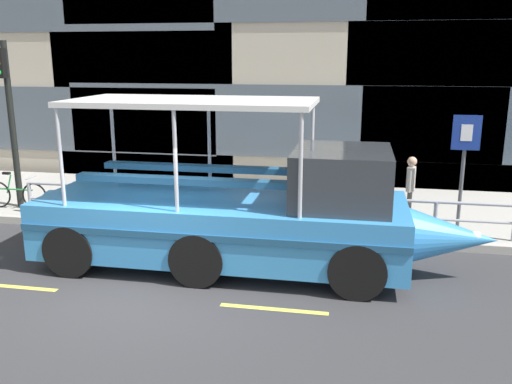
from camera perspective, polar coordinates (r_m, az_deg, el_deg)
ground_plane at (r=10.01m, az=-11.70°, el=-9.96°), size 120.00×120.00×0.00m
sidewalk at (r=15.00m, az=-3.63°, el=-1.17°), size 32.00×4.80×0.18m
curb_edge at (r=12.70m, az=-6.41°, el=-4.07°), size 32.00×0.18×0.18m
lane_centreline at (r=9.70m, az=-12.52°, el=-10.79°), size 25.80×0.12×0.01m
curb_guardrail at (r=12.53m, az=-0.40°, el=-1.20°), size 11.53×0.09×0.82m
traffic_light_pole at (r=15.15m, az=-24.63°, el=7.97°), size 0.24×0.46×4.24m
parking_sign at (r=12.76m, az=21.13°, el=3.82°), size 0.60×0.12×2.62m
leaned_bicycle at (r=15.34m, az=-23.97°, el=-0.23°), size 1.74×0.46×0.96m
duck_tour_boat at (r=10.49m, az=-1.01°, el=-2.43°), size 8.83×2.54×3.25m
pedestrian_near_bow at (r=13.14m, az=16.00°, el=0.87°), size 0.23×0.46×1.60m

